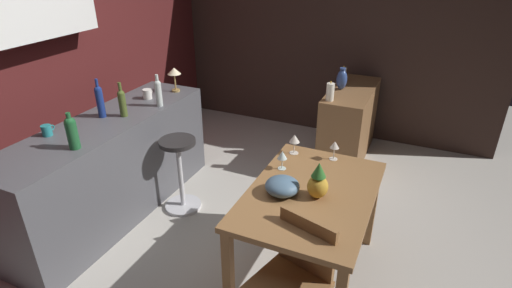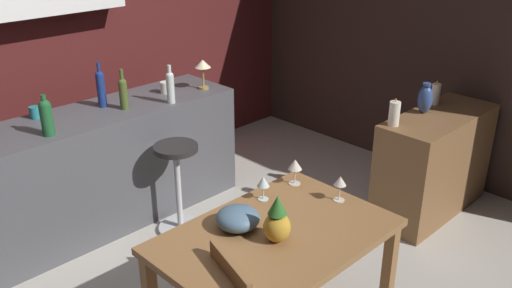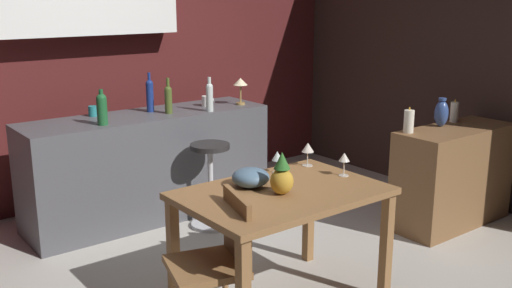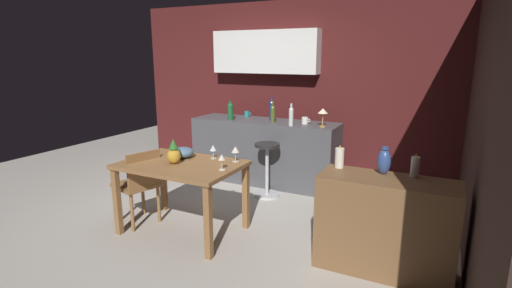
{
  "view_description": "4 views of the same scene",
  "coord_description": "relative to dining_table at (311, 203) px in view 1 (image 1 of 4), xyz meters",
  "views": [
    {
      "loc": [
        -2.3,
        -1.06,
        2.23
      ],
      "look_at": [
        0.16,
        0.05,
        0.87
      ],
      "focal_mm": 28.06,
      "sensor_mm": 36.0,
      "label": 1
    },
    {
      "loc": [
        -1.82,
        -2.08,
        2.28
      ],
      "look_at": [
        0.32,
        0.09,
        0.93
      ],
      "focal_mm": 38.14,
      "sensor_mm": 36.0,
      "label": 2
    },
    {
      "loc": [
        -2.24,
        -3.0,
        1.87
      ],
      "look_at": [
        0.3,
        0.29,
        0.81
      ],
      "focal_mm": 41.21,
      "sensor_mm": 36.0,
      "label": 3
    },
    {
      "loc": [
        2.23,
        -3.42,
        1.79
      ],
      "look_at": [
        0.38,
        0.27,
        0.83
      ],
      "focal_mm": 26.58,
      "sensor_mm": 36.0,
      "label": 4
    }
  ],
  "objects": [
    {
      "name": "wall_side_right",
      "position": [
        2.64,
        0.78,
        0.66
      ],
      "size": [
        0.1,
        4.4,
        2.6
      ],
      "primitive_type": "cube",
      "color": "#33231E",
      "rests_on": "ground_plane"
    },
    {
      "name": "fruit_bowl",
      "position": [
        -0.1,
        0.17,
        0.15
      ],
      "size": [
        0.23,
        0.23,
        0.11
      ],
      "primitive_type": "ellipsoid",
      "color": "slate",
      "rests_on": "dining_table"
    },
    {
      "name": "cup_teal",
      "position": [
        -0.32,
        2.03,
        0.3
      ],
      "size": [
        0.11,
        0.08,
        0.08
      ],
      "color": "teal",
      "rests_on": "kitchen_counter"
    },
    {
      "name": "dining_table",
      "position": [
        0.0,
        0.0,
        0.0
      ],
      "size": [
        1.2,
        0.81,
        0.74
      ],
      "color": "olive",
      "rests_on": "ground_plane"
    },
    {
      "name": "cup_white",
      "position": [
        0.66,
        1.84,
        0.3
      ],
      "size": [
        0.12,
        0.09,
        0.09
      ],
      "color": "white",
      "rests_on": "kitchen_counter"
    },
    {
      "name": "sideboard_cabinet",
      "position": [
        1.98,
        0.15,
        -0.23
      ],
      "size": [
        1.1,
        0.44,
        0.82
      ],
      "primitive_type": "cube",
      "color": "brown",
      "rests_on": "ground_plane"
    },
    {
      "name": "wine_glass_center",
      "position": [
        0.5,
        -0.02,
        0.21
      ],
      "size": [
        0.07,
        0.07,
        0.15
      ],
      "color": "silver",
      "rests_on": "dining_table"
    },
    {
      "name": "pineapple_centerpiece",
      "position": [
        -0.04,
        -0.05,
        0.2
      ],
      "size": [
        0.14,
        0.14,
        0.25
      ],
      "color": "gold",
      "rests_on": "dining_table"
    },
    {
      "name": "kitchen_counter",
      "position": [
        0.07,
        1.84,
        -0.19
      ],
      "size": [
        2.1,
        0.6,
        0.9
      ],
      "primitive_type": "cube",
      "color": "#4C4C51",
      "rests_on": "ground_plane"
    },
    {
      "name": "counter_lamp",
      "position": [
        0.94,
        1.71,
        0.44
      ],
      "size": [
        0.13,
        0.13,
        0.24
      ],
      "color": "#A58447",
      "rests_on": "kitchen_counter"
    },
    {
      "name": "wine_bottle_olive",
      "position": [
        0.23,
        1.75,
        0.39
      ],
      "size": [
        0.06,
        0.06,
        0.3
      ],
      "color": "#475623",
      "rests_on": "kitchen_counter"
    },
    {
      "name": "pillar_candle_tall",
      "position": [
        1.53,
        0.29,
        0.27
      ],
      "size": [
        0.08,
        0.08,
        0.2
      ],
      "color": "white",
      "rests_on": "sideboard_cabinet"
    },
    {
      "name": "chair_near_window",
      "position": [
        -0.52,
        -0.07,
        -0.18
      ],
      "size": [
        0.5,
        0.5,
        0.83
      ],
      "color": "olive",
      "rests_on": "ground_plane"
    },
    {
      "name": "pillar_candle_short",
      "position": [
        2.16,
        0.31,
        0.26
      ],
      "size": [
        0.07,
        0.07,
        0.19
      ],
      "color": "white",
      "rests_on": "sideboard_cabinet"
    },
    {
      "name": "ground_plane",
      "position": [
        0.09,
        0.48,
        -0.64
      ],
      "size": [
        9.0,
        9.0,
        0.0
      ],
      "primitive_type": "plane",
      "color": "#B7B2A8"
    },
    {
      "name": "wine_bottle_cobalt",
      "position": [
        0.14,
        1.91,
        0.41
      ],
      "size": [
        0.06,
        0.06,
        0.34
      ],
      "color": "navy",
      "rests_on": "kitchen_counter"
    },
    {
      "name": "vase_ceramic_blue",
      "position": [
        1.92,
        0.27,
        0.29
      ],
      "size": [
        0.11,
        0.11,
        0.24
      ],
      "color": "#334C8C",
      "rests_on": "sideboard_cabinet"
    },
    {
      "name": "wine_bottle_clear",
      "position": [
        0.55,
        1.62,
        0.39
      ],
      "size": [
        0.06,
        0.06,
        0.29
      ],
      "color": "silver",
      "rests_on": "kitchen_counter"
    },
    {
      "name": "wine_glass_left",
      "position": [
        0.47,
        0.29,
        0.22
      ],
      "size": [
        0.08,
        0.08,
        0.16
      ],
      "color": "silver",
      "rests_on": "dining_table"
    },
    {
      "name": "wall_kitchen_back",
      "position": [
        0.03,
        2.55,
        0.77
      ],
      "size": [
        5.2,
        0.33,
        2.6
      ],
      "color": "#4C1919",
      "rests_on": "ground_plane"
    },
    {
      "name": "bar_stool",
      "position": [
        0.35,
        1.32,
        -0.27
      ],
      "size": [
        0.34,
        0.34,
        0.7
      ],
      "color": "#262323",
      "rests_on": "ground_plane"
    },
    {
      "name": "wine_bottle_green",
      "position": [
        -0.39,
        1.67,
        0.39
      ],
      "size": [
        0.08,
        0.08,
        0.28
      ],
      "color": "#1E592D",
      "rests_on": "kitchen_counter"
    },
    {
      "name": "wine_glass_right",
      "position": [
        0.2,
        0.29,
        0.21
      ],
      "size": [
        0.07,
        0.07,
        0.15
      ],
      "color": "silver",
      "rests_on": "dining_table"
    }
  ]
}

